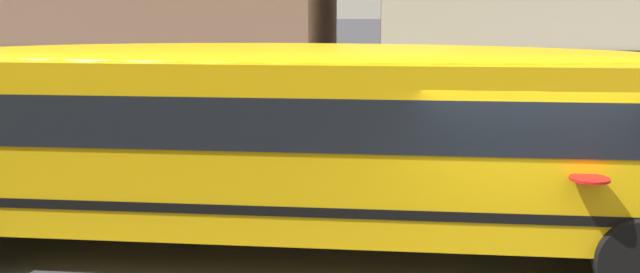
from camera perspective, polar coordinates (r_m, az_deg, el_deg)
sidewalk_far at (r=15.55m, az=11.19°, el=-2.42°), size 120.00×3.00×0.01m
school_bus at (r=9.62m, az=-0.72°, el=0.46°), size 13.29×3.32×2.96m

